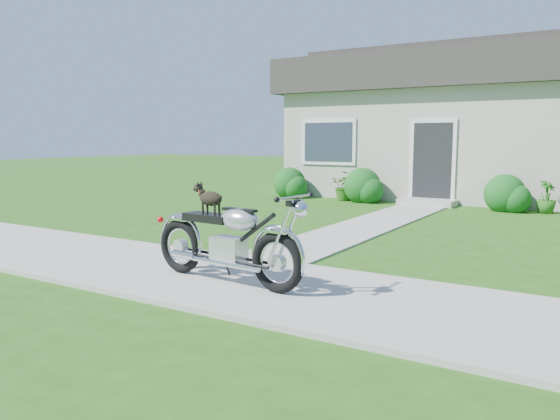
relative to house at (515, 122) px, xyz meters
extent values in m
plane|color=#235114|center=(0.00, -11.99, -2.16)|extent=(80.00, 80.00, 0.00)
cube|color=#9E9B93|center=(0.00, -11.99, -2.14)|extent=(24.00, 2.20, 0.04)
cube|color=#9E9B93|center=(-1.50, -6.99, -2.14)|extent=(1.20, 8.00, 0.03)
cube|color=#B6B0A4|center=(0.00, 0.01, -0.66)|extent=(12.00, 6.00, 3.00)
cube|color=#2D2B28|center=(0.00, 0.01, 1.34)|extent=(12.60, 6.60, 1.00)
cube|color=#2D2B28|center=(0.00, 0.01, 2.04)|extent=(12.60, 2.00, 0.60)
cube|color=black|center=(-1.50, -3.02, -1.11)|extent=(1.00, 0.06, 2.10)
cube|color=#9E9B93|center=(-1.50, -3.37, -2.08)|extent=(1.40, 0.70, 0.16)
cube|color=#2D3847|center=(-4.50, -3.02, -0.56)|extent=(1.70, 0.05, 1.30)
sphere|color=#165319|center=(-3.23, -3.49, -1.73)|extent=(0.99, 0.99, 0.99)
sphere|color=#165319|center=(-5.51, -3.49, -1.76)|extent=(0.94, 0.94, 0.94)
sphere|color=#165319|center=(0.37, -3.49, -1.76)|extent=(0.94, 0.94, 0.94)
imported|color=#2C6019|center=(-3.76, -3.44, -1.75)|extent=(0.93, 0.87, 0.82)
imported|color=#25631B|center=(1.26, -3.44, -1.78)|extent=(0.58, 0.58, 0.76)
torus|color=black|center=(-0.49, -12.27, -1.78)|extent=(0.68, 0.17, 0.67)
torus|color=black|center=(-1.98, -12.13, -1.78)|extent=(0.68, 0.17, 0.67)
cube|color=silver|center=(-1.19, -12.20, -1.73)|extent=(0.42, 0.28, 0.30)
ellipsoid|color=silver|center=(-1.02, -12.22, -1.36)|extent=(0.53, 0.34, 0.26)
cube|color=black|center=(-1.49, -12.18, -1.38)|extent=(0.67, 0.32, 0.09)
cube|color=silver|center=(-0.49, -12.27, -1.44)|extent=(0.31, 0.17, 0.03)
cube|color=silver|center=(-1.98, -12.13, -1.44)|extent=(0.31, 0.17, 0.03)
cylinder|color=silver|center=(-0.27, -12.29, -1.06)|extent=(0.08, 0.60, 0.03)
sphere|color=silver|center=(-0.19, -12.30, -1.18)|extent=(0.18, 0.18, 0.17)
cylinder|color=silver|center=(-1.20, -12.33, -1.86)|extent=(1.10, 0.16, 0.06)
ellipsoid|color=black|center=(-1.46, -12.18, -1.16)|extent=(0.34, 0.18, 0.17)
sphere|color=black|center=(-1.65, -12.16, -1.04)|extent=(0.11, 0.11, 0.10)
cylinder|color=black|center=(-1.55, -12.13, -1.27)|extent=(0.03, 0.03, 0.13)
cylinder|color=black|center=(-1.55, -12.21, -1.27)|extent=(0.03, 0.03, 0.13)
cylinder|color=black|center=(-1.36, -12.15, -1.27)|extent=(0.03, 0.03, 0.13)
cylinder|color=black|center=(-1.36, -12.23, -1.27)|extent=(0.03, 0.03, 0.13)
torus|color=#C54B34|center=(-1.61, -12.17, -1.09)|extent=(0.06, 0.09, 0.09)
camera|label=1|loc=(2.52, -17.14, -0.46)|focal=35.00mm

